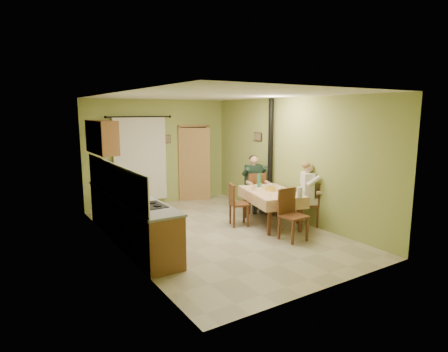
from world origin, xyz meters
TOP-DOWN VIEW (x-y plane):
  - floor at (0.00, 0.00)m, footprint 4.00×6.00m
  - room_shell at (0.00, 0.00)m, footprint 4.04×6.04m
  - kitchen_run at (-1.71, 0.40)m, footprint 0.64×3.64m
  - upper_cabinets at (-1.82, 1.70)m, footprint 0.35×1.40m
  - curtain at (-0.55, 2.90)m, footprint 1.70×0.07m
  - doorway at (1.03, 2.89)m, footprint 0.96×0.39m
  - dining_table at (1.30, -0.19)m, footprint 1.35×1.81m
  - tableware at (1.30, -0.28)m, footprint 0.68×1.64m
  - chair_far at (1.62, 0.87)m, footprint 0.53×0.53m
  - chair_near at (1.00, -1.21)m, footprint 0.45×0.45m
  - chair_right at (1.94, -0.69)m, footprint 0.56×0.56m
  - chair_left at (0.65, 0.14)m, footprint 0.48×0.48m
  - man_far at (1.63, 0.88)m, footprint 0.63×0.55m
  - man_right at (1.93, -0.69)m, footprint 0.62×0.65m
  - stove_flue at (1.90, 0.60)m, footprint 0.24×0.24m
  - picture_back at (0.25, 2.97)m, footprint 0.19×0.03m
  - picture_right at (1.97, 1.20)m, footprint 0.03×0.31m

SIDE VIEW (x-z plane):
  - floor at x=0.00m, z-range -0.01..0.01m
  - chair_left at x=0.65m, z-range -0.18..0.76m
  - chair_right at x=1.94m, z-range -0.19..0.77m
  - chair_near at x=1.00m, z-range -0.21..0.79m
  - chair_far at x=1.62m, z-range -0.21..0.79m
  - dining_table at x=1.30m, z-range 0.00..0.76m
  - kitchen_run at x=-1.71m, z-range -0.30..1.26m
  - tableware at x=1.30m, z-range 0.65..0.98m
  - man_far at x=1.63m, z-range 0.18..1.57m
  - man_right at x=1.93m, z-range 0.18..1.57m
  - stove_flue at x=1.90m, z-range -0.38..2.42m
  - doorway at x=1.03m, z-range -0.02..2.13m
  - curtain at x=-0.55m, z-range 0.15..2.37m
  - picture_back at x=0.25m, z-range 1.64..1.86m
  - room_shell at x=0.00m, z-range 0.41..3.23m
  - picture_right at x=1.97m, z-range 1.75..1.96m
  - upper_cabinets at x=-1.82m, z-range 1.60..2.30m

